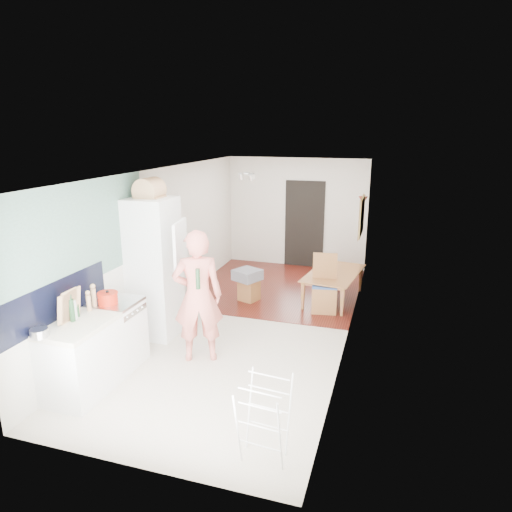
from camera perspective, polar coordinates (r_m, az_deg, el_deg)
The scene contains 32 objects.
room_shell at distance 7.24m, azimuth -0.85°, elevation 0.64°, with size 3.20×7.00×2.50m, color silver, non-canonical shape.
floor at distance 7.66m, azimuth -0.81°, elevation -8.43°, with size 3.20×7.00×0.01m, color beige.
wood_floor_overlay at distance 9.31m, azimuth 2.71°, elevation -3.93°, with size 3.20×3.30×0.01m, color #5B1C13.
sage_wall_panel at distance 6.11m, azimuth -21.29°, elevation 2.52°, with size 0.02×3.00×1.30m, color slate.
tile_splashback at distance 5.90m, azimuth -23.85°, elevation -5.33°, with size 0.02×1.90×0.50m, color black.
doorway_recess at distance 10.53m, azimuth 6.07°, elevation 3.94°, with size 0.90×0.04×2.00m, color black.
base_cabinet at distance 6.01m, azimuth -20.97°, elevation -12.14°, with size 0.60×0.90×0.86m, color white.
worktop at distance 5.81m, azimuth -21.41°, elevation -8.12°, with size 0.62×0.92×0.06m, color beige.
range_cooker at distance 6.54m, azimuth -16.94°, elevation -9.33°, with size 0.60×0.60×0.88m, color white.
cooker_top at distance 6.36m, azimuth -17.27°, elevation -5.57°, with size 0.60×0.60×0.04m, color #BDBDC0.
fridge_housing at distance 7.10m, azimuth -12.61°, elevation -1.51°, with size 0.66×0.66×2.15m, color white.
fridge_door at distance 6.44m, azimuth -9.44°, elevation 1.28°, with size 0.56×0.04×0.70m, color white.
fridge_interior at distance 6.83m, azimuth -10.58°, elevation 2.05°, with size 0.02×0.52×0.66m, color white.
pinboard at distance 8.71m, azimuth 13.07°, elevation 4.84°, with size 0.03×0.90×0.70m, color tan.
pinboard_frame at distance 8.71m, azimuth 12.97°, elevation 4.85°, with size 0.01×0.94×0.74m, color #975B39.
wall_sconce at distance 9.32m, azimuth 13.22°, elevation 6.77°, with size 0.18×0.18×0.16m, color maroon.
person at distance 6.20m, azimuth -7.34°, elevation -3.58°, with size 0.80×0.52×2.19m, color #E9786B.
dining_table at distance 8.69m, azimuth 9.82°, elevation -4.04°, with size 1.32×0.73×0.46m, color #975B39.
dining_chair at distance 8.06m, azimuth 8.56°, elevation -3.48°, with size 0.43×0.43×1.01m, color #975B39, non-canonical shape.
stool at distance 8.55m, azimuth -0.88°, elevation -4.29°, with size 0.32×0.32×0.41m, color #975B39, non-canonical shape.
grey_drape at distance 8.45m, azimuth -1.10°, elevation -2.37°, with size 0.43×0.43×0.19m, color slate.
drying_rack at distance 4.65m, azimuth 1.01°, elevation -19.91°, with size 0.43×0.39×0.84m, color white, non-canonical shape.
bread_bin at distance 6.90m, azimuth -13.19°, elevation 7.99°, with size 0.39×0.37×0.21m, color tan, non-canonical shape.
red_casserole at distance 6.26m, azimuth -18.03°, elevation -5.03°, with size 0.26×0.26×0.15m, color red.
steel_pan at distance 5.59m, azimuth -25.48°, elevation -8.69°, with size 0.19×0.19×0.10m, color #BDBDC0.
held_bottle at distance 5.95m, azimuth -7.28°, elevation -2.86°, with size 0.06×0.06×0.27m, color #1F4224.
bottle_a at distance 5.84m, azimuth -22.04°, elevation -6.32°, with size 0.06×0.06×0.27m, color #1F4224.
bottle_b at distance 5.95m, azimuth -21.57°, elevation -5.81°, with size 0.06×0.06×0.28m, color #1F4224.
bottle_c at distance 5.92m, azimuth -21.96°, elevation -6.17°, with size 0.10×0.10×0.24m, color silver.
pepper_mill_front at distance 6.10m, azimuth -20.18°, elevation -5.53°, with size 0.06×0.06×0.21m, color tan.
pepper_mill_back at distance 6.23m, azimuth -19.62°, elevation -4.89°, with size 0.06×0.06×0.23m, color tan.
chopping_boards at distance 5.81m, azimuth -22.35°, elevation -5.80°, with size 0.04×0.29×0.40m, color tan, non-canonical shape.
Camera 1 is at (2.16, -6.65, 3.13)m, focal length 32.00 mm.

